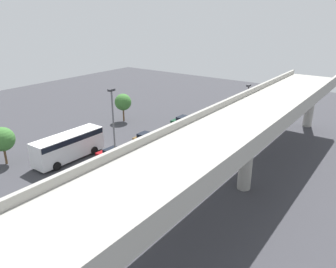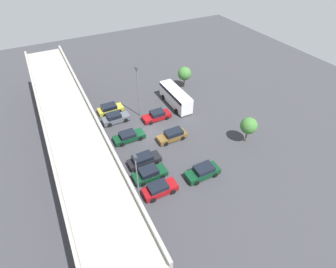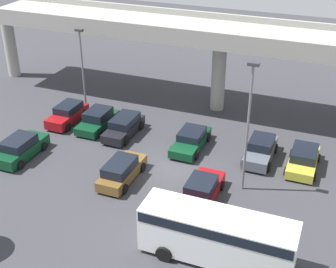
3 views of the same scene
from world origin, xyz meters
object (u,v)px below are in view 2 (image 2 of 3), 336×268
parked_car_0 (160,189)px  parked_car_7 (110,109)px  parked_car_1 (149,173)px  parked_car_2 (144,160)px  parked_car_5 (157,116)px  parked_car_4 (129,136)px  lamp_post_near_aisle (138,89)px  lamp_post_mid_lot (137,175)px  parked_car_6 (115,118)px  parked_car_3 (172,135)px  shuttle_bus (176,96)px  parked_car_8 (203,172)px  tree_front_left (249,126)px  tree_front_centre (185,74)px

parked_car_0 → parked_car_7: bearing=90.1°
parked_car_1 → parked_car_2: 2.61m
parked_car_0 → parked_car_5: (14.07, -6.33, -0.07)m
parked_car_1 → parked_car_4: parked_car_1 is taller
lamp_post_near_aisle → lamp_post_mid_lot: size_ratio=1.20×
parked_car_5 → parked_car_6: (2.48, 6.42, 0.07)m
lamp_post_mid_lot → parked_car_6: bearing=-8.7°
parked_car_3 → parked_car_4: (2.96, 6.00, -0.08)m
shuttle_bus → lamp_post_near_aisle: 7.84m
parked_car_0 → shuttle_bus: shuttle_bus is taller
parked_car_4 → shuttle_bus: 12.26m
parked_car_1 → lamp_post_mid_lot: 5.20m
parked_car_0 → parked_car_8: (-0.09, -6.26, 0.01)m
parked_car_1 → parked_car_0: bearing=-88.9°
parked_car_4 → shuttle_bus: size_ratio=0.57×
parked_car_1 → tree_front_left: tree_front_left is taller
parked_car_8 → parked_car_3: bearing=-89.7°
parked_car_1 → parked_car_4: 8.34m
parked_car_3 → tree_front_centre: (13.12, -9.64, 2.12)m
lamp_post_near_aisle → parked_car_6: bearing=86.2°
lamp_post_near_aisle → tree_front_left: (-13.51, -11.71, -2.21)m
parked_car_5 → shuttle_bus: bearing=-153.5°
lamp_post_mid_lot → parked_car_1: bearing=-43.9°
shuttle_bus → tree_front_left: 14.57m
parked_car_6 → lamp_post_near_aisle: bearing=-3.8°
parked_car_7 → tree_front_left: size_ratio=1.03×
parked_car_7 → parked_car_8: (-19.76, -6.28, 0.08)m
lamp_post_near_aisle → parked_car_4: bearing=141.9°
parked_car_2 → tree_front_centre: (15.90, -15.59, 2.11)m
parked_car_1 → parked_car_6: 13.67m
parked_car_1 → lamp_post_mid_lot: lamp_post_mid_lot is taller
parked_car_1 → lamp_post_near_aisle: bearing=72.5°
parked_car_2 → tree_front_centre: bearing=45.6°
parked_car_2 → lamp_post_mid_lot: size_ratio=0.61×
lamp_post_near_aisle → tree_front_centre: (5.11, -11.68, -2.30)m
parked_car_6 → lamp_post_mid_lot: 16.90m
parked_car_6 → tree_front_centre: tree_front_centre is taller
parked_car_1 → tree_front_centre: bearing=49.3°
parked_car_2 → tree_front_left: tree_front_left is taller
shuttle_bus → parked_car_7: bearing=-105.7°
tree_front_centre → parked_car_3: bearing=143.7°
lamp_post_near_aisle → parked_car_1: bearing=162.5°
parked_car_2 → parked_car_8: 8.18m
parked_car_3 → parked_car_7: parked_car_3 is taller
parked_car_3 → parked_car_6: (8.29, 6.31, 0.02)m
parked_car_7 → parked_car_8: bearing=-72.4°
parked_car_2 → parked_car_7: (14.19, 0.28, -0.06)m
parked_car_4 → parked_car_6: (5.34, 0.31, 0.10)m
parked_car_8 → tree_front_centre: (21.47, -9.59, 2.09)m
parked_car_3 → tree_front_left: (-5.50, -9.66, 2.21)m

